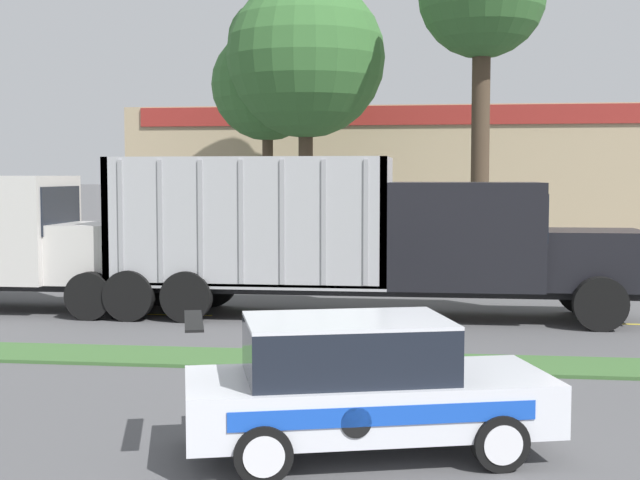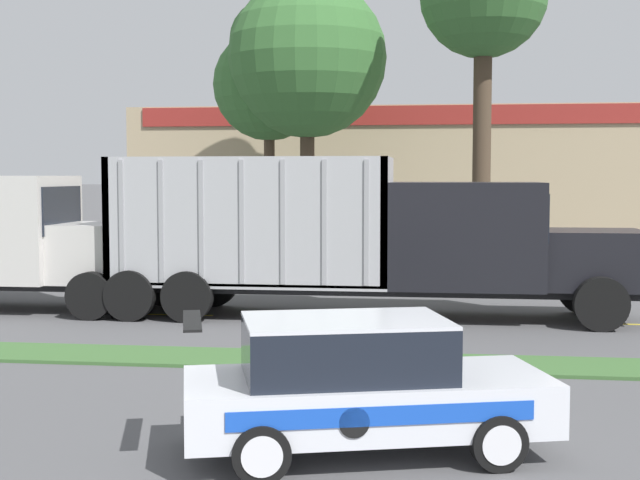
# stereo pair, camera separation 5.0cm
# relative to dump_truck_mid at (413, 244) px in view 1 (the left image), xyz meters

# --- Properties ---
(grass_verge) EXTENTS (120.00, 1.53, 0.06)m
(grass_verge) POSITION_rel_dump_truck_mid_xyz_m (-1.79, -5.02, -1.66)
(grass_verge) COLOR #3D6633
(grass_verge) RESTS_ON ground_plane
(centre_line_3) EXTENTS (2.40, 0.14, 0.01)m
(centre_line_3) POSITION_rel_dump_truck_mid_xyz_m (-5.82, -0.26, -1.68)
(centre_line_3) COLOR yellow
(centre_line_3) RESTS_ON ground_plane
(centre_line_4) EXTENTS (2.40, 0.14, 0.01)m
(centre_line_4) POSITION_rel_dump_truck_mid_xyz_m (-0.42, -0.26, -1.68)
(centre_line_4) COLOR yellow
(centre_line_4) RESTS_ON ground_plane
(dump_truck_mid) EXTENTS (11.95, 2.73, 3.65)m
(dump_truck_mid) POSITION_rel_dump_truck_mid_xyz_m (0.00, 0.00, 0.00)
(dump_truck_mid) COLOR black
(dump_truck_mid) RESTS_ON ground_plane
(rally_car) EXTENTS (4.52, 2.83, 1.63)m
(rally_car) POSITION_rel_dump_truck_mid_xyz_m (-0.38, -10.02, -0.87)
(rally_car) COLOR silver
(rally_car) RESTS_ON ground_plane
(store_building_backdrop) EXTENTS (30.75, 12.10, 6.20)m
(store_building_backdrop) POSITION_rel_dump_truck_mid_xyz_m (2.43, 23.47, 1.42)
(store_building_backdrop) COLOR tan
(store_building_backdrop) RESTS_ON ground_plane
(tree_behind_centre) EXTENTS (5.78, 5.78, 11.81)m
(tree_behind_centre) POSITION_rel_dump_truck_mid_xyz_m (-4.20, 12.20, 6.36)
(tree_behind_centre) COLOR #473828
(tree_behind_centre) RESTS_ON ground_plane
(tree_behind_right) EXTENTS (4.20, 4.20, 9.78)m
(tree_behind_right) POSITION_rel_dump_truck_mid_xyz_m (-5.78, 13.05, 5.34)
(tree_behind_right) COLOR #473828
(tree_behind_right) RESTS_ON ground_plane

